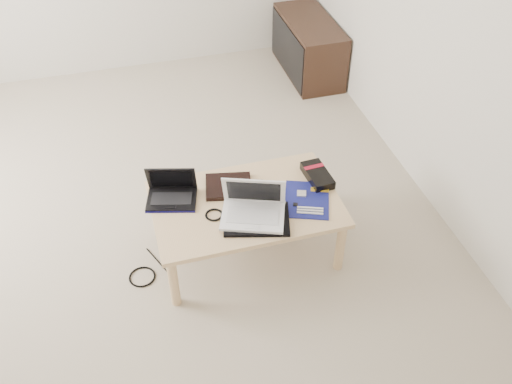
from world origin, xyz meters
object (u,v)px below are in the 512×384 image
object	(u,v)px
media_cabinet	(308,47)
netbook	(172,193)
coffee_table	(246,208)
gpu_box	(317,175)
white_laptop	(253,208)

from	to	relation	value
media_cabinet	netbook	size ratio (longest dim) A/B	2.69
coffee_table	media_cabinet	bearing A→B (deg)	60.93
netbook	media_cabinet	bearing A→B (deg)	50.52
gpu_box	media_cabinet	bearing A→B (deg)	71.72
netbook	white_laptop	size ratio (longest dim) A/B	0.80
media_cabinet	gpu_box	size ratio (longest dim) A/B	3.43
coffee_table	white_laptop	xyz separation A→B (m)	(0.01, -0.13, 0.12)
white_laptop	coffee_table	bearing A→B (deg)	94.52
coffee_table	netbook	size ratio (longest dim) A/B	3.29
white_laptop	media_cabinet	bearing A→B (deg)	62.65
white_laptop	gpu_box	world-z (taller)	white_laptop
coffee_table	media_cabinet	size ratio (longest dim) A/B	1.22
netbook	gpu_box	bearing A→B (deg)	-4.21
netbook	white_laptop	bearing A→B (deg)	-33.88
netbook	gpu_box	xyz separation A→B (m)	(0.89, -0.07, -0.02)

